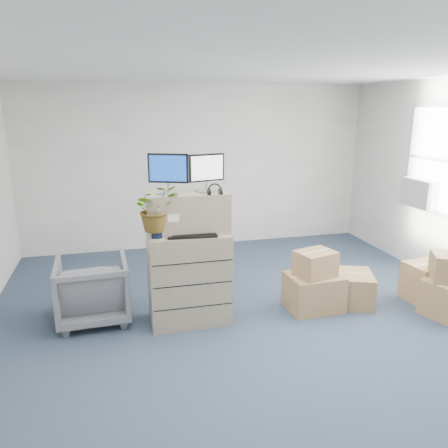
{
  "coord_description": "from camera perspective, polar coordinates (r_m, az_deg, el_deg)",
  "views": [
    {
      "loc": [
        -1.43,
        -3.93,
        2.41
      ],
      "look_at": [
        -0.33,
        0.4,
        1.21
      ],
      "focal_mm": 35.0,
      "sensor_mm": 36.0,
      "label": 1
    }
  ],
  "objects": [
    {
      "name": "water_bottle",
      "position": [
        4.92,
        -4.19,
        0.54
      ],
      "size": [
        0.07,
        0.07,
        0.25
      ],
      "primitive_type": "cylinder",
      "color": "#96989F",
      "rests_on": "filing_cabinet_lower"
    },
    {
      "name": "monitor_right",
      "position": [
        4.8,
        -2.28,
        6.98
      ],
      "size": [
        0.41,
        0.21,
        0.41
      ],
      "rotation": [
        0.0,
        0.0,
        0.25
      ],
      "color": "#99999E",
      "rests_on": "filing_cabinet_upper"
    },
    {
      "name": "filing_cabinet_lower",
      "position": [
        5.03,
        -4.58,
        -6.96
      ],
      "size": [
        0.9,
        0.55,
        1.05
      ],
      "primitive_type": "cube",
      "rotation": [
        0.0,
        0.0,
        -0.0
      ],
      "color": "tan",
      "rests_on": "ground"
    },
    {
      "name": "tissue_box",
      "position": [
        4.98,
        -1.26,
        0.53
      ],
      "size": [
        0.27,
        0.15,
        0.1
      ],
      "primitive_type": "cube",
      "rotation": [
        0.0,
        0.0,
        -0.06
      ],
      "color": "#42A1E0",
      "rests_on": "external_drive"
    },
    {
      "name": "potted_plant",
      "position": [
        4.64,
        -8.95,
        1.3
      ],
      "size": [
        0.57,
        0.61,
        0.47
      ],
      "rotation": [
        0.0,
        0.0,
        -0.0
      ],
      "color": "#99B491",
      "rests_on": "filing_cabinet_lower"
    },
    {
      "name": "keyboard",
      "position": [
        4.75,
        -4.2,
        -1.41
      ],
      "size": [
        0.55,
        0.27,
        0.03
      ],
      "primitive_type": "cube",
      "rotation": [
        0.0,
        0.0,
        -0.09
      ],
      "color": "black",
      "rests_on": "filing_cabinet_lower"
    },
    {
      "name": "cardboard_boxes",
      "position": [
        5.77,
        20.32,
        -7.59
      ],
      "size": [
        2.29,
        1.28,
        0.75
      ],
      "color": "olive",
      "rests_on": "ground"
    },
    {
      "name": "external_drive",
      "position": [
        5.0,
        -1.56,
        -0.35
      ],
      "size": [
        0.2,
        0.16,
        0.06
      ],
      "primitive_type": "cube",
      "rotation": [
        0.0,
        0.0,
        -0.12
      ],
      "color": "black",
      "rests_on": "filing_cabinet_lower"
    },
    {
      "name": "headphones",
      "position": [
        4.67,
        -1.22,
        4.41
      ],
      "size": [
        0.16,
        0.02,
        0.16
      ],
      "primitive_type": "torus",
      "rotation": [
        1.57,
        0.0,
        -0.0
      ],
      "color": "black",
      "rests_on": "filing_cabinet_upper"
    },
    {
      "name": "filing_cabinet_upper",
      "position": [
        4.85,
        -4.87,
        1.52
      ],
      "size": [
        0.9,
        0.45,
        0.45
      ],
      "primitive_type": "cube",
      "rotation": [
        0.0,
        0.0,
        -0.0
      ],
      "color": "tan",
      "rests_on": "filing_cabinet_lower"
    },
    {
      "name": "monitor_left",
      "position": [
        4.7,
        -7.29,
        6.83
      ],
      "size": [
        0.42,
        0.24,
        0.43
      ],
      "rotation": [
        0.0,
        0.0,
        -0.37
      ],
      "color": "#99999E",
      "rests_on": "filing_cabinet_upper"
    },
    {
      "name": "ac_unit",
      "position": [
        6.95,
        24.3,
        3.71
      ],
      "size": [
        0.24,
        0.6,
        0.4
      ],
      "primitive_type": "cube",
      "color": "silver",
      "rests_on": "wall_right"
    },
    {
      "name": "mouse",
      "position": [
        4.78,
        -0.88,
        -1.21
      ],
      "size": [
        0.11,
        0.08,
        0.03
      ],
      "primitive_type": "ellipsoid",
      "rotation": [
        0.0,
        0.0,
        -0.28
      ],
      "color": "silver",
      "rests_on": "filing_cabinet_lower"
    },
    {
      "name": "ground",
      "position": [
        4.82,
        5.16,
        -14.95
      ],
      "size": [
        7.0,
        7.0,
        0.0
      ],
      "primitive_type": "plane",
      "color": "#283548",
      "rests_on": "ground"
    },
    {
      "name": "phone_dock",
      "position": [
        4.85,
        -4.69,
        -0.71
      ],
      "size": [
        0.06,
        0.05,
        0.12
      ],
      "rotation": [
        0.0,
        0.0,
        -0.0
      ],
      "color": "silver",
      "rests_on": "filing_cabinet_lower"
    },
    {
      "name": "office_chair",
      "position": [
        5.28,
        -16.79,
        -7.87
      ],
      "size": [
        0.82,
        0.77,
        0.82
      ],
      "primitive_type": "imported",
      "rotation": [
        0.0,
        0.0,
        3.18
      ],
      "color": "#5D5E62",
      "rests_on": "ground"
    },
    {
      "name": "wall_back",
      "position": [
        7.64,
        -3.37,
        7.45
      ],
      "size": [
        6.0,
        0.02,
        2.8
      ],
      "primitive_type": "cube",
      "color": "#B8B5AF",
      "rests_on": "ground"
    }
  ]
}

